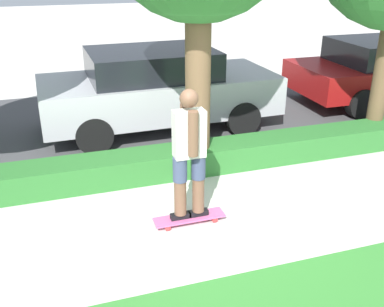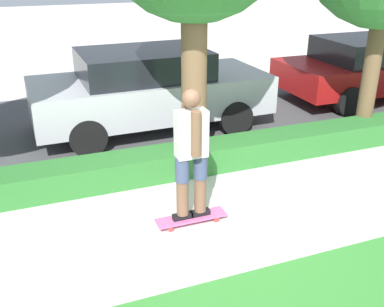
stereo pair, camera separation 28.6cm
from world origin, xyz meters
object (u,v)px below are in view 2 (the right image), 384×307
at_px(skater_person, 191,153).
at_px(parked_car_rear, 372,67).
at_px(skateboard, 191,218).
at_px(parked_car_middle, 149,88).

height_order(skater_person, parked_car_rear, skater_person).
bearing_deg(parked_car_rear, skater_person, -147.24).
bearing_deg(skater_person, skateboard, 180.00).
xyz_separation_m(skateboard, parked_car_rear, (6.04, 3.74, 0.68)).
distance_m(parked_car_middle, parked_car_rear, 5.54).
distance_m(skateboard, parked_car_rear, 7.13).
xyz_separation_m(skater_person, parked_car_rear, (6.04, 3.74, -0.24)).
distance_m(skateboard, skater_person, 0.92).
relative_size(parked_car_middle, parked_car_rear, 1.02).
relative_size(skateboard, skater_person, 0.55).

